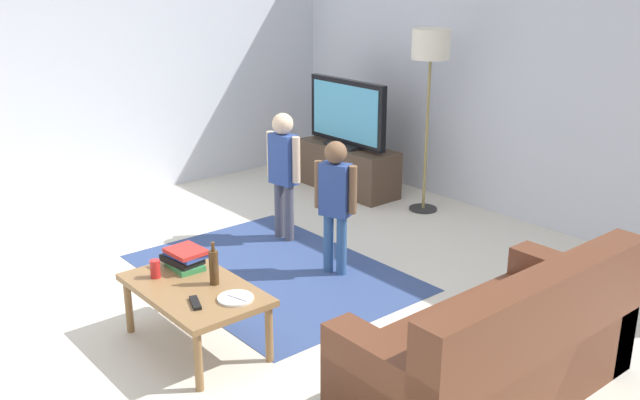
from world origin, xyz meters
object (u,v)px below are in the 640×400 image
at_px(tv, 347,114).
at_px(child_near_tv, 283,165).
at_px(couch, 502,355).
at_px(bottle, 214,267).
at_px(soda_can, 155,269).
at_px(tv_stand, 348,169).
at_px(tv_remote, 195,303).
at_px(plate, 236,298).
at_px(book_stack, 184,258).
at_px(child_center, 335,196).
at_px(floor_lamp, 431,54).
at_px(coffee_table, 195,294).

bearing_deg(tv, child_near_tv, -62.87).
bearing_deg(couch, bottle, -150.96).
bearing_deg(couch, soda_can, -149.67).
bearing_deg(couch, tv_stand, 150.33).
bearing_deg(bottle, tv, 123.90).
relative_size(tv_stand, tv_remote, 7.06).
bearing_deg(tv, plate, -52.69).
distance_m(book_stack, plate, 0.62).
relative_size(tv, soda_can, 9.17).
xyz_separation_m(tv_stand, plate, (2.17, -2.87, 0.18)).
distance_m(child_center, bottle, 1.36).
height_order(tv_stand, tv, tv).
bearing_deg(tv, book_stack, -61.38).
bearing_deg(tv_stand, tv, -90.00).
height_order(tv, floor_lamp, floor_lamp).
xyz_separation_m(floor_lamp, plate, (1.20, -3.02, -1.12)).
distance_m(tv_remote, plate, 0.24).
distance_m(tv_stand, coffee_table, 3.50).
bearing_deg(tv_remote, tv_stand, 143.96).
bearing_deg(child_center, floor_lamp, 109.18).
bearing_deg(child_center, coffee_table, -78.43).
xyz_separation_m(tv, coffee_table, (1.85, -2.95, -0.48)).
relative_size(tv_stand, bottle, 4.21).
xyz_separation_m(tv, bottle, (1.90, -2.83, -0.31)).
relative_size(tv_stand, child_center, 1.11).
bearing_deg(bottle, child_near_tv, 129.44).
bearing_deg(child_near_tv, tv_stand, 116.78).
bearing_deg(book_stack, tv_stand, 118.44).
distance_m(tv_stand, tv, 0.60).
distance_m(coffee_table, plate, 0.34).
distance_m(child_near_tv, bottle, 1.89).
bearing_deg(plate, book_stack, 179.63).
distance_m(tv_stand, tv_remote, 3.72).
height_order(couch, bottle, couch).
height_order(tv, tv_remote, tv).
height_order(couch, coffee_table, couch).
height_order(tv_stand, floor_lamp, floor_lamp).
distance_m(tv, child_near_tv, 1.55).
xyz_separation_m(couch, child_near_tv, (-2.77, 0.58, 0.40)).
bearing_deg(coffee_table, bottle, 67.38).
bearing_deg(floor_lamp, tv, -169.90).
distance_m(tv, tv_remote, 3.73).
relative_size(tv_stand, plate, 5.45).
relative_size(tv, bottle, 3.86).
distance_m(couch, book_stack, 2.12).
height_order(tv, child_center, tv).
bearing_deg(couch, floor_lamp, 139.60).
relative_size(coffee_table, soda_can, 8.33).
bearing_deg(floor_lamp, tv_stand, -171.10).
xyz_separation_m(tv_stand, coffee_table, (1.85, -2.97, 0.13)).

